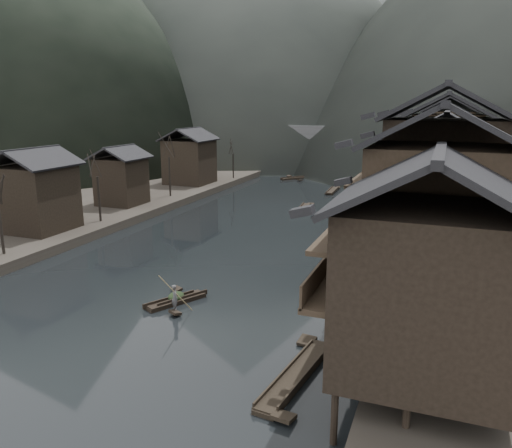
% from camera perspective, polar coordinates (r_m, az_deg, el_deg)
% --- Properties ---
extents(water, '(300.00, 300.00, 0.00)m').
position_cam_1_polar(water, '(35.77, -10.40, -8.80)').
color(water, black).
rests_on(water, ground).
extents(left_bank, '(40.00, 200.00, 1.20)m').
position_cam_1_polar(left_bank, '(86.95, -16.62, 4.63)').
color(left_bank, '#2D2823').
rests_on(left_bank, ground).
extents(stilt_houses, '(9.00, 67.60, 14.96)m').
position_cam_1_polar(stilt_houses, '(48.12, 20.66, 7.15)').
color(stilt_houses, black).
rests_on(stilt_houses, ground).
extents(left_houses, '(8.10, 53.20, 8.73)m').
position_cam_1_polar(left_houses, '(61.89, -17.33, 5.80)').
color(left_houses, black).
rests_on(left_houses, left_bank).
extents(bare_trees, '(3.85, 63.88, 7.70)m').
position_cam_1_polar(bare_trees, '(57.17, -16.56, 5.94)').
color(bare_trees, black).
rests_on(bare_trees, left_bank).
extents(moored_sampans, '(3.20, 73.51, 0.47)m').
position_cam_1_polar(moored_sampans, '(56.97, 14.62, -0.26)').
color(moored_sampans, black).
rests_on(moored_sampans, water).
extents(midriver_boats, '(12.10, 29.49, 0.45)m').
position_cam_1_polar(midriver_boats, '(78.45, 6.31, 3.89)').
color(midriver_boats, black).
rests_on(midriver_boats, water).
extents(stone_bridge, '(40.00, 6.00, 9.00)m').
position_cam_1_polar(stone_bridge, '(101.92, 11.07, 8.77)').
color(stone_bridge, '#4C4C4F').
rests_on(stone_bridge, ground).
extents(hero_sampan, '(2.99, 4.62, 0.43)m').
position_cam_1_polar(hero_sampan, '(35.47, -9.12, -8.60)').
color(hero_sampan, black).
rests_on(hero_sampan, water).
extents(cargo_heap, '(1.06, 1.38, 0.63)m').
position_cam_1_polar(cargo_heap, '(35.47, -9.15, -7.64)').
color(cargo_heap, black).
rests_on(cargo_heap, hero_sampan).
extents(boatman, '(0.77, 0.75, 1.78)m').
position_cam_1_polar(boatman, '(33.49, -9.28, -7.92)').
color(boatman, '#4D4D50').
rests_on(boatman, hero_sampan).
extents(bamboo_pole, '(1.53, 2.03, 3.17)m').
position_cam_1_polar(bamboo_pole, '(32.57, -9.14, -3.92)').
color(bamboo_pole, '#8C7A51').
rests_on(bamboo_pole, boatman).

